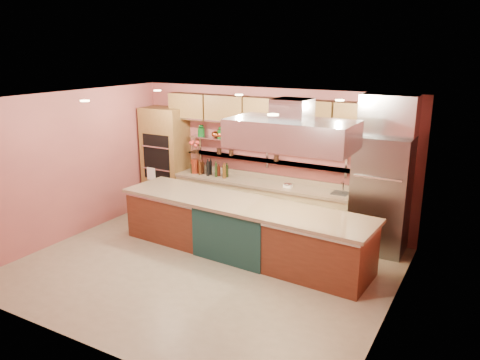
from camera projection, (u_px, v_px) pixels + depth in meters
The scene contains 21 objects.
floor at pixel (204, 268), 7.86m from camera, with size 6.00×5.00×0.02m, color gray.
ceiling at pixel (200, 99), 7.10m from camera, with size 6.00×5.00×0.02m, color black.
wall_back at pixel (270, 157), 9.58m from camera, with size 6.00×0.04×2.80m, color #AC5651.
wall_front at pixel (82, 242), 5.38m from camera, with size 6.00×0.04×2.80m, color #AC5651.
wall_left at pixel (71, 165), 8.89m from camera, with size 0.04×5.00×2.80m, color #AC5651.
wall_right at pixel (395, 220), 6.07m from camera, with size 0.04×5.00×2.80m, color #AC5651.
oven_stack at pixel (166, 159), 10.53m from camera, with size 0.95×0.64×2.30m, color olive.
refrigerator at pixel (381, 195), 8.27m from camera, with size 0.95×0.72×2.10m, color slate.
back_counter at pixel (261, 204), 9.60m from camera, with size 3.84×0.64×0.93m, color tan.
wall_shelf_lower at pixel (265, 160), 9.51m from camera, with size 3.60×0.26×0.03m, color silver.
wall_shelf_upper at pixel (265, 144), 9.41m from camera, with size 3.60×0.26×0.03m, color silver.
upper_cabinets at pixel (267, 112), 9.17m from camera, with size 4.60×0.36×0.55m, color olive.
range_hood at pixel (291, 134), 7.35m from camera, with size 2.00×1.00×0.45m, color silver.
ceiling_downlights at pixel (208, 100), 7.28m from camera, with size 4.00×2.80×0.02m, color #FFE5A5.
island at pixel (241, 228), 8.26m from camera, with size 4.61×1.00×0.96m, color #5F2C1B.
flower_vase at pixel (195, 166), 10.14m from camera, with size 0.17×0.17×0.31m, color maroon.
oil_bottle_cluster at pixel (209, 168), 9.97m from camera, with size 0.93×0.27×0.30m, color black.
kitchen_scale at pixel (288, 185), 9.13m from camera, with size 0.16×0.12×0.09m, color white.
bar_faucet at pixel (343, 188), 8.70m from camera, with size 0.03×0.03×0.23m, color silver.
copper_kettle at pixel (215, 134), 9.95m from camera, with size 0.17×0.17×0.14m, color #C8592E.
green_canister at pixel (253, 137), 9.51m from camera, with size 0.16×0.16×0.19m, color #0F4918.
Camera 1 is at (4.03, -5.96, 3.55)m, focal length 35.00 mm.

